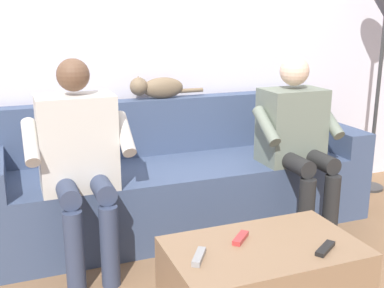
# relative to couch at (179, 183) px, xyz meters

# --- Properties ---
(ground_plane) EXTENTS (8.00, 8.00, 0.00)m
(ground_plane) POSITION_rel_couch_xyz_m (0.00, 0.71, -0.29)
(ground_plane) COLOR #846042
(back_wall) EXTENTS (4.66, 0.06, 2.73)m
(back_wall) POSITION_rel_couch_xyz_m (0.00, -0.42, 1.07)
(back_wall) COLOR silver
(back_wall) RESTS_ON ground
(couch) EXTENTS (2.55, 0.73, 0.83)m
(couch) POSITION_rel_couch_xyz_m (0.00, 0.00, 0.00)
(couch) COLOR #3D4C6B
(couch) RESTS_ON ground
(coffee_table) EXTENTS (0.88, 0.53, 0.38)m
(coffee_table) POSITION_rel_couch_xyz_m (0.00, 1.15, -0.10)
(coffee_table) COLOR #8C6B4C
(coffee_table) RESTS_ON ground
(person_left_seated) EXTENTS (0.55, 0.54, 1.14)m
(person_left_seated) POSITION_rel_couch_xyz_m (-0.69, 0.33, 0.36)
(person_left_seated) COLOR slate
(person_left_seated) RESTS_ON ground
(person_right_seated) EXTENTS (0.57, 0.50, 1.17)m
(person_right_seated) POSITION_rel_couch_xyz_m (0.69, 0.33, 0.37)
(person_right_seated) COLOR beige
(person_right_seated) RESTS_ON ground
(cat_on_backrest) EXTENTS (0.53, 0.12, 0.16)m
(cat_on_backrest) POSITION_rel_couch_xyz_m (0.07, -0.26, 0.62)
(cat_on_backrest) COLOR #756047
(cat_on_backrest) RESTS_ON couch
(remote_gray) EXTENTS (0.11, 0.14, 0.03)m
(remote_gray) POSITION_rel_couch_xyz_m (0.32, 1.17, 0.10)
(remote_gray) COLOR gray
(remote_gray) RESTS_ON coffee_table
(remote_black) EXTENTS (0.15, 0.12, 0.02)m
(remote_black) POSITION_rel_couch_xyz_m (-0.23, 1.29, 0.10)
(remote_black) COLOR black
(remote_black) RESTS_ON coffee_table
(remote_red) EXTENTS (0.12, 0.12, 0.02)m
(remote_red) POSITION_rel_couch_xyz_m (0.08, 1.07, 0.10)
(remote_red) COLOR #B73333
(remote_red) RESTS_ON coffee_table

